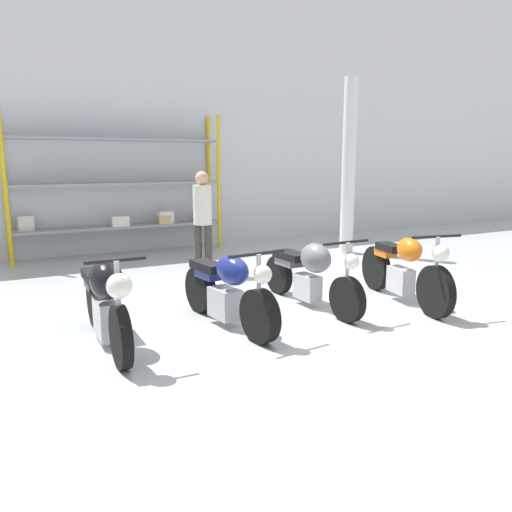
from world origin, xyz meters
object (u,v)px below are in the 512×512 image
object	(u,v)px
motorcycle_blue	(227,290)
person_browsing	(203,214)
motorcycle_orange	(404,269)
motorcycle_black	(106,300)
shelving_rack	(121,190)
motorcycle_grey	(310,272)

from	to	relation	value
motorcycle_blue	person_browsing	world-z (taller)	person_browsing
motorcycle_orange	person_browsing	world-z (taller)	person_browsing
motorcycle_orange	person_browsing	xyz separation A→B (m)	(-1.74, 3.02, 0.57)
motorcycle_black	motorcycle_orange	size ratio (longest dim) A/B	0.95
motorcycle_orange	person_browsing	size ratio (longest dim) A/B	1.19
shelving_rack	person_browsing	xyz separation A→B (m)	(0.80, -2.42, -0.30)
shelving_rack	person_browsing	size ratio (longest dim) A/B	2.43
motorcycle_blue	person_browsing	size ratio (longest dim) A/B	1.11
motorcycle_orange	person_browsing	distance (m)	3.53
motorcycle_black	shelving_rack	bearing A→B (deg)	165.45
motorcycle_blue	motorcycle_grey	xyz separation A→B (m)	(1.32, 0.22, 0.03)
motorcycle_blue	person_browsing	distance (m)	2.97
motorcycle_grey	motorcycle_orange	world-z (taller)	motorcycle_orange
motorcycle_grey	person_browsing	distance (m)	2.68
motorcycle_blue	motorcycle_grey	world-z (taller)	motorcycle_grey
motorcycle_grey	person_browsing	bearing A→B (deg)	-171.13
motorcycle_blue	motorcycle_grey	size ratio (longest dim) A/B	0.93
shelving_rack	motorcycle_orange	xyz separation A→B (m)	(2.54, -5.44, -0.87)
motorcycle_black	motorcycle_blue	distance (m)	1.39
shelving_rack	motorcycle_blue	xyz separation A→B (m)	(-0.02, -5.21, -0.90)
shelving_rack	motorcycle_black	xyz separation A→B (m)	(-1.41, -5.20, -0.84)
motorcycle_orange	motorcycle_blue	bearing A→B (deg)	-83.71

